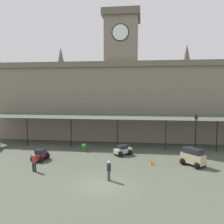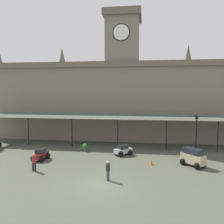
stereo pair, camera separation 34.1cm
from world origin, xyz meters
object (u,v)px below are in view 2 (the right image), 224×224
car_silver_sedan (123,151)px  pedestrian_beside_cars (34,161)px  victorian_lamppost (196,131)px  planter_forecourt_centre (85,147)px  car_maroon_sedan (41,155)px  traffic_cone (151,162)px  car_beige_van (193,158)px  pedestrian_crossing_forecourt (108,170)px

car_silver_sedan → pedestrian_beside_cars: bearing=-139.7°
victorian_lamppost → planter_forecourt_centre: size_ratio=5.06×
car_maroon_sedan → victorian_lamppost: (16.87, 3.48, 2.52)m
car_maroon_sedan → car_silver_sedan: size_ratio=0.95×
traffic_cone → planter_forecourt_centre: bearing=151.8°
car_beige_van → pedestrian_crossing_forecourt: (-7.78, -4.88, 0.10)m
pedestrian_crossing_forecourt → victorian_lamppost: size_ratio=0.34×
traffic_cone → planter_forecourt_centre: (-8.03, 4.31, 0.20)m
victorian_lamppost → pedestrian_beside_cars: bearing=-156.5°
car_beige_van → victorian_lamppost: victorian_lamppost is taller
car_beige_van → victorian_lamppost: size_ratio=0.52×
car_maroon_sedan → planter_forecourt_centre: 5.70m
pedestrian_beside_cars → traffic_cone: size_ratio=2.92×
pedestrian_crossing_forecourt → pedestrian_beside_cars: size_ratio=1.00×
pedestrian_crossing_forecourt → pedestrian_beside_cars: same height
traffic_cone → planter_forecourt_centre: size_ratio=0.60×
car_silver_sedan → victorian_lamppost: 8.58m
car_maroon_sedan → pedestrian_beside_cars: size_ratio=1.28×
pedestrian_crossing_forecourt → planter_forecourt_centre: size_ratio=1.74×
pedestrian_beside_cars → planter_forecourt_centre: 8.21m
car_silver_sedan → pedestrian_crossing_forecourt: bearing=-94.0°
pedestrian_crossing_forecourt → pedestrian_beside_cars: (-7.18, 1.33, 0.00)m
planter_forecourt_centre → traffic_cone: bearing=-28.2°
pedestrian_crossing_forecourt → victorian_lamppost: victorian_lamppost is taller
pedestrian_beside_cars → car_silver_sedan: bearing=40.3°
victorian_lamppost → traffic_cone: victorian_lamppost is taller
pedestrian_crossing_forecourt → victorian_lamppost: bearing=43.3°
car_beige_van → car_silver_sedan: bearing=157.5°
pedestrian_beside_cars → car_maroon_sedan: bearing=105.3°
planter_forecourt_centre → car_silver_sedan: bearing=-13.1°
car_beige_van → pedestrian_beside_cars: car_beige_van is taller
pedestrian_beside_cars → victorian_lamppost: (15.93, 6.92, 2.11)m
car_maroon_sedan → pedestrian_crossing_forecourt: (8.13, -4.77, 0.41)m
car_maroon_sedan → car_beige_van: 15.91m
car_beige_van → planter_forecourt_centre: size_ratio=2.65×
pedestrian_beside_cars → planter_forecourt_centre: size_ratio=1.74×
traffic_cone → victorian_lamppost: bearing=35.1°
car_maroon_sedan → pedestrian_crossing_forecourt: pedestrian_crossing_forecourt is taller
car_maroon_sedan → victorian_lamppost: size_ratio=0.44×
car_beige_van → pedestrian_beside_cars: bearing=-166.7°
planter_forecourt_centre → victorian_lamppost: bearing=-3.3°
victorian_lamppost → planter_forecourt_centre: victorian_lamppost is taller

